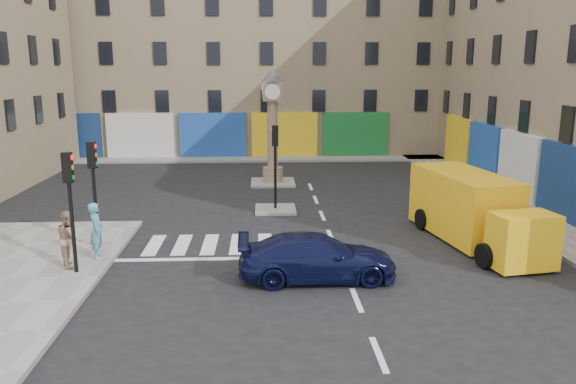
{
  "coord_description": "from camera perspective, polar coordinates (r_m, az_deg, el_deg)",
  "views": [
    {
      "loc": [
        -2.56,
        -16.35,
        6.29
      ],
      "look_at": [
        -1.67,
        2.86,
        2.0
      ],
      "focal_mm": 35.0,
      "sensor_mm": 36.0,
      "label": 1
    }
  ],
  "objects": [
    {
      "name": "ground",
      "position": [
        17.7,
        5.91,
        -8.31
      ],
      "size": [
        120.0,
        120.0,
        0.0
      ],
      "primitive_type": "plane",
      "color": "black",
      "rests_on": "ground"
    },
    {
      "name": "sidewalk_right",
      "position": [
        29.32,
        20.01,
        -0.43
      ],
      "size": [
        2.6,
        30.0,
        0.15
      ],
      "primitive_type": "cube",
      "color": "gray",
      "rests_on": "ground"
    },
    {
      "name": "sidewalk_far",
      "position": [
        39.07,
        -4.73,
        3.39
      ],
      "size": [
        32.0,
        2.4,
        0.15
      ],
      "primitive_type": "cube",
      "color": "gray",
      "rests_on": "ground"
    },
    {
      "name": "island_near",
      "position": [
        25.14,
        -1.28,
        -1.77
      ],
      "size": [
        1.8,
        1.8,
        0.12
      ],
      "primitive_type": "cube",
      "color": "gray",
      "rests_on": "ground"
    },
    {
      "name": "island_far",
      "position": [
        30.98,
        -1.55,
        0.98
      ],
      "size": [
        2.4,
        2.4,
        0.12
      ],
      "primitive_type": "cube",
      "color": "gray",
      "rests_on": "ground"
    },
    {
      "name": "building_far",
      "position": [
        44.42,
        -4.66,
        15.39
      ],
      "size": [
        32.0,
        10.0,
        17.0
      ],
      "primitive_type": "cube",
      "color": "#7F6E54",
      "rests_on": "ground"
    },
    {
      "name": "traffic_light_left_near",
      "position": [
        17.9,
        -21.29,
        -0.13
      ],
      "size": [
        0.28,
        0.22,
        3.7
      ],
      "color": "black",
      "rests_on": "sidewalk_left"
    },
    {
      "name": "traffic_light_left_far",
      "position": [
        20.14,
        -19.16,
        1.37
      ],
      "size": [
        0.28,
        0.22,
        3.7
      ],
      "color": "black",
      "rests_on": "sidewalk_left"
    },
    {
      "name": "traffic_light_island",
      "position": [
        24.63,
        -1.31,
        3.94
      ],
      "size": [
        0.28,
        0.22,
        3.7
      ],
      "color": "black",
      "rests_on": "island_near"
    },
    {
      "name": "clock_pillar",
      "position": [
        30.47,
        -1.59,
        7.41
      ],
      "size": [
        1.2,
        1.2,
        6.1
      ],
      "color": "#867158",
      "rests_on": "island_far"
    },
    {
      "name": "navy_sedan",
      "position": [
        17.04,
        2.97,
        -6.63
      ],
      "size": [
        4.79,
        2.03,
        1.38
      ],
      "primitive_type": "imported",
      "rotation": [
        0.0,
        0.0,
        1.59
      ],
      "color": "black",
      "rests_on": "ground"
    },
    {
      "name": "yellow_van",
      "position": [
        21.47,
        18.24,
        -1.71
      ],
      "size": [
        3.2,
        7.02,
        2.46
      ],
      "rotation": [
        0.0,
        0.0,
        0.17
      ],
      "color": "yellow",
      "rests_on": "ground"
    },
    {
      "name": "pedestrian_blue",
      "position": [
        19.39,
        -18.88,
        -3.72
      ],
      "size": [
        0.58,
        0.76,
        1.86
      ],
      "primitive_type": "imported",
      "rotation": [
        0.0,
        0.0,
        1.8
      ],
      "color": "#5392BE",
      "rests_on": "sidewalk_left"
    },
    {
      "name": "pedestrian_tan",
      "position": [
        18.9,
        -21.35,
        -4.43
      ],
      "size": [
        0.98,
        1.07,
        1.78
      ],
      "primitive_type": "imported",
      "rotation": [
        0.0,
        0.0,
        2.01
      ],
      "color": "#9F7F62",
      "rests_on": "sidewalk_left"
    }
  ]
}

